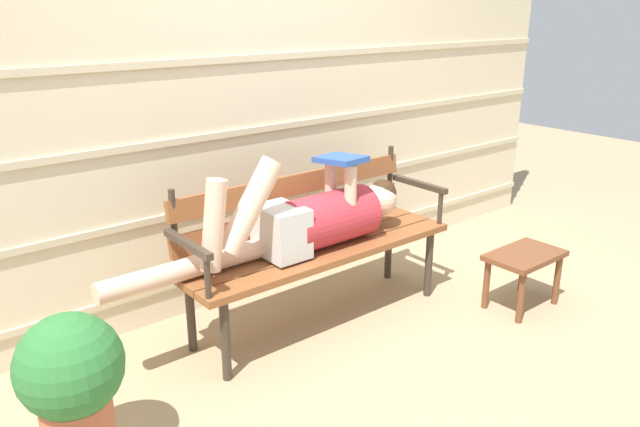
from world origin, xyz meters
TOP-DOWN VIEW (x-y plane):
  - ground_plane at (0.00, 0.00)m, footprint 12.00×12.00m
  - house_siding at (0.00, 0.70)m, footprint 5.10×0.08m
  - park_bench at (0.00, 0.20)m, footprint 1.57×0.44m
  - reclining_person at (-0.08, 0.13)m, footprint 1.70×0.28m
  - footstool at (1.00, -0.46)m, footprint 0.45×0.28m
  - potted_plant at (-1.41, -0.21)m, footprint 0.38×0.38m

SIDE VIEW (x-z plane):
  - ground_plane at x=0.00m, z-range 0.00..0.00m
  - footstool at x=1.00m, z-range 0.10..0.43m
  - potted_plant at x=-1.41m, z-range 0.05..0.69m
  - park_bench at x=0.00m, z-range 0.06..0.90m
  - reclining_person at x=-0.08m, z-range 0.33..0.88m
  - house_siding at x=0.00m, z-range 0.00..2.35m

